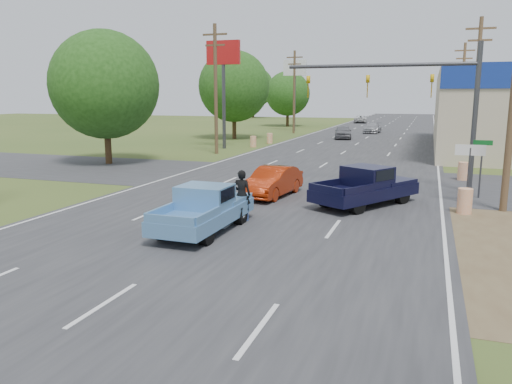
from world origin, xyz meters
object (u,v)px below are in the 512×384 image
at_px(red_convertible, 273,182).
at_px(rider, 242,197).
at_px(navy_pickup, 367,186).
at_px(motorcycle, 242,210).
at_px(distant_car_white, 360,119).
at_px(distant_car_grey, 343,132).
at_px(distant_car_silver, 372,128).
at_px(blue_pickup, 205,208).

height_order(red_convertible, rider, rider).
relative_size(red_convertible, navy_pickup, 0.77).
height_order(motorcycle, navy_pickup, navy_pickup).
bearing_deg(distant_car_white, red_convertible, 87.76).
distance_m(navy_pickup, distant_car_white, 68.20).
xyz_separation_m(navy_pickup, distant_car_grey, (-6.49, 33.28, -0.10)).
distance_m(red_convertible, distant_car_white, 67.26).
bearing_deg(motorcycle, red_convertible, 84.40).
bearing_deg(navy_pickup, distant_car_silver, 126.95).
height_order(blue_pickup, distant_car_white, blue_pickup).
relative_size(navy_pickup, distant_car_silver, 1.19).
relative_size(distant_car_silver, distant_car_white, 0.95).
bearing_deg(distant_car_silver, motorcycle, -86.23).
relative_size(red_convertible, distant_car_grey, 0.95).
xyz_separation_m(red_convertible, distant_car_white, (-4.82, 67.08, -0.02)).
distance_m(red_convertible, rider, 4.78).
bearing_deg(navy_pickup, distant_car_grey, 132.10).
relative_size(rider, distant_car_silver, 0.41).
height_order(distant_car_silver, distant_car_white, distant_car_white).
xyz_separation_m(blue_pickup, distant_car_silver, (0.26, 49.00, -0.15)).
bearing_deg(navy_pickup, distant_car_white, 128.75).
distance_m(red_convertible, motorcycle, 4.82).
bearing_deg(blue_pickup, motorcycle, 67.29).
xyz_separation_m(distant_car_grey, distant_car_white, (-2.63, 34.31, -0.08)).
height_order(red_convertible, distant_car_white, red_convertible).
height_order(rider, distant_car_white, rider).
height_order(motorcycle, distant_car_silver, distant_car_silver).
bearing_deg(red_convertible, rider, -79.07).
bearing_deg(distant_car_white, rider, 87.73).
bearing_deg(distant_car_silver, red_convertible, -86.58).
bearing_deg(rider, motorcycle, 90.00).
relative_size(motorcycle, distant_car_white, 0.40).
relative_size(distant_car_grey, distant_car_white, 0.92).
distance_m(blue_pickup, distant_car_white, 73.62).
height_order(navy_pickup, distant_car_grey, navy_pickup).
bearing_deg(red_convertible, navy_pickup, 0.70).
relative_size(distant_car_grey, distant_car_silver, 0.97).
bearing_deg(navy_pickup, rider, -102.11).
distance_m(blue_pickup, navy_pickup, 7.55).
bearing_deg(motorcycle, blue_pickup, -122.92).
xyz_separation_m(rider, distant_car_silver, (-0.44, 47.36, -0.26)).
xyz_separation_m(blue_pickup, distant_car_white, (-4.42, 73.49, -0.14)).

